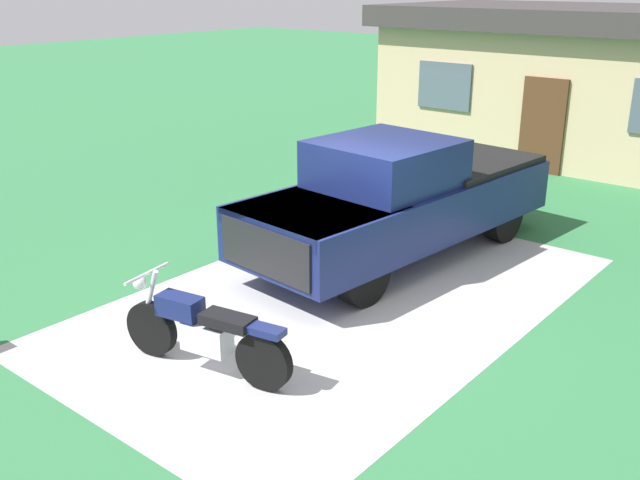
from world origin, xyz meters
TOP-DOWN VIEW (x-y plane):
  - ground_plane at (0.00, 0.00)m, footprint 80.00×80.00m
  - driveway_pad at (0.00, 0.00)m, footprint 4.75×7.69m
  - motorcycle at (-0.05, -2.44)m, footprint 2.20×0.77m
  - pickup_truck at (-0.37, 2.01)m, footprint 2.50×5.77m
  - neighbor_house at (-0.79, 10.78)m, footprint 9.60×5.60m

SIDE VIEW (x-z plane):
  - ground_plane at x=0.00m, z-range 0.00..0.00m
  - driveway_pad at x=0.00m, z-range 0.00..0.01m
  - motorcycle at x=-0.05m, z-range -0.07..1.02m
  - pickup_truck at x=-0.37m, z-range 0.00..1.90m
  - neighbor_house at x=-0.79m, z-range 0.04..3.54m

